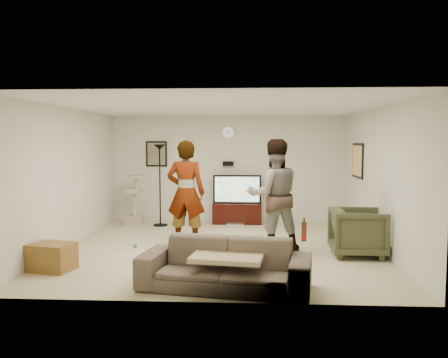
# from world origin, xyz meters

# --- Properties ---
(floor) EXTENTS (5.50, 5.50, 0.02)m
(floor) POSITION_xyz_m (0.00, 0.00, -0.01)
(floor) COLOR tan
(floor) RESTS_ON ground
(ceiling) EXTENTS (5.50, 5.50, 0.02)m
(ceiling) POSITION_xyz_m (0.00, 0.00, 2.51)
(ceiling) COLOR white
(ceiling) RESTS_ON wall_back
(wall_back) EXTENTS (5.50, 0.04, 2.50)m
(wall_back) POSITION_xyz_m (0.00, 2.75, 1.25)
(wall_back) COLOR silver
(wall_back) RESTS_ON floor
(wall_front) EXTENTS (5.50, 0.04, 2.50)m
(wall_front) POSITION_xyz_m (0.00, -2.75, 1.25)
(wall_front) COLOR silver
(wall_front) RESTS_ON floor
(wall_left) EXTENTS (0.04, 5.50, 2.50)m
(wall_left) POSITION_xyz_m (-2.75, 0.00, 1.25)
(wall_left) COLOR silver
(wall_left) RESTS_ON floor
(wall_right) EXTENTS (0.04, 5.50, 2.50)m
(wall_right) POSITION_xyz_m (2.75, 0.00, 1.25)
(wall_right) COLOR silver
(wall_right) RESTS_ON floor
(wall_clock) EXTENTS (0.26, 0.04, 0.26)m
(wall_clock) POSITION_xyz_m (0.00, 2.72, 2.10)
(wall_clock) COLOR silver
(wall_clock) RESTS_ON wall_back
(wall_speaker) EXTENTS (0.25, 0.10, 0.10)m
(wall_speaker) POSITION_xyz_m (0.00, 2.69, 1.38)
(wall_speaker) COLOR black
(wall_speaker) RESTS_ON wall_back
(picture_back) EXTENTS (0.42, 0.03, 0.52)m
(picture_back) POSITION_xyz_m (-1.70, 2.73, 1.60)
(picture_back) COLOR #6D6951
(picture_back) RESTS_ON wall_back
(picture_right) EXTENTS (0.03, 0.78, 0.62)m
(picture_right) POSITION_xyz_m (2.73, 1.60, 1.50)
(picture_right) COLOR #E4BF69
(picture_right) RESTS_ON wall_right
(tv_stand) EXTENTS (1.12, 0.45, 0.47)m
(tv_stand) POSITION_xyz_m (0.22, 2.50, 0.23)
(tv_stand) COLOR black
(tv_stand) RESTS_ON floor
(console_box) EXTENTS (0.40, 0.30, 0.07)m
(console_box) POSITION_xyz_m (0.19, 2.11, 0.04)
(console_box) COLOR silver
(console_box) RESTS_ON floor
(tv) EXTENTS (1.11, 0.08, 0.66)m
(tv) POSITION_xyz_m (0.22, 2.50, 0.80)
(tv) COLOR black
(tv) RESTS_ON tv_stand
(tv_screen) EXTENTS (1.02, 0.01, 0.58)m
(tv_screen) POSITION_xyz_m (0.22, 2.46, 0.80)
(tv_screen) COLOR #55DBF6
(tv_screen) RESTS_ON tv
(floor_lamp) EXTENTS (0.32, 0.32, 1.82)m
(floor_lamp) POSITION_xyz_m (-1.50, 2.12, 0.91)
(floor_lamp) COLOR black
(floor_lamp) RESTS_ON floor
(cat_tree) EXTENTS (0.37, 0.37, 1.14)m
(cat_tree) POSITION_xyz_m (-2.12, 2.20, 0.57)
(cat_tree) COLOR tan
(cat_tree) RESTS_ON floor
(person_left) EXTENTS (0.73, 0.51, 1.92)m
(person_left) POSITION_xyz_m (-0.66, 0.24, 0.96)
(person_left) COLOR #A0A2B2
(person_left) RESTS_ON floor
(person_right) EXTENTS (1.06, 0.90, 1.94)m
(person_right) POSITION_xyz_m (0.92, -0.11, 0.97)
(person_right) COLOR #3A607F
(person_right) RESTS_ON floor
(sofa) EXTENTS (2.29, 1.19, 0.64)m
(sofa) POSITION_xyz_m (0.19, -2.24, 0.32)
(sofa) COLOR #4F4337
(sofa) RESTS_ON floor
(throw_blanket) EXTENTS (0.99, 0.82, 0.06)m
(throw_blanket) POSITION_xyz_m (0.23, -2.24, 0.43)
(throw_blanket) COLOR tan
(throw_blanket) RESTS_ON sofa
(beer_bottle) EXTENTS (0.06, 0.06, 0.25)m
(beer_bottle) POSITION_xyz_m (1.19, -2.24, 0.76)
(beer_bottle) COLOR #4D250E
(beer_bottle) RESTS_ON sofa
(armchair) EXTENTS (0.89, 0.87, 0.79)m
(armchair) POSITION_xyz_m (2.30, -0.40, 0.40)
(armchair) COLOR #3D4028
(armchair) RESTS_ON floor
(side_table) EXTENTS (0.69, 0.57, 0.40)m
(side_table) POSITION_xyz_m (-2.40, -1.54, 0.20)
(side_table) COLOR brown
(side_table) RESTS_ON floor
(toy_ball) EXTENTS (0.07, 0.07, 0.07)m
(toy_ball) POSITION_xyz_m (-1.54, -0.04, 0.03)
(toy_ball) COLOR #1C6596
(toy_ball) RESTS_ON floor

